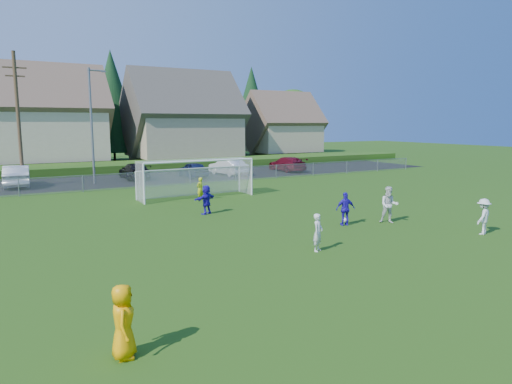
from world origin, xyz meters
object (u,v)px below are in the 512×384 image
Objects in this scene: car_d at (135,171)px; car_e at (193,170)px; soccer_ball at (345,220)px; player_blue_a at (345,209)px; player_white_a at (318,232)px; player_blue_b at (206,200)px; car_g at (287,164)px; soccer_goal at (195,172)px; player_white_b at (389,205)px; player_white_c at (483,217)px; car_b at (17,176)px; car_f at (228,167)px; referee at (123,321)px; goalkeeper at (200,189)px.

car_e is (4.84, -1.35, -0.01)m from car_d.
soccer_ball is 0.14× the size of player_blue_a.
player_blue_a reaches higher than player_white_a.
player_blue_b is at bearing 69.52° from car_e.
soccer_goal is (-14.17, -10.54, 0.91)m from car_g.
soccer_ball is at bearing -173.11° from player_white_b.
player_white_c reaches higher than car_g.
car_d is 15.07m from car_g.
car_b reaches higher than car_e.
car_f is at bearing -143.37° from player_blue_b.
player_white_a is at bearing 91.80° from car_d.
player_white_b is at bearing 106.09° from car_d.
player_blue_a is at bearing -155.38° from player_white_b.
player_blue_a is 0.40× the size of car_e.
car_d is (8.23, 30.09, -0.10)m from referee.
player_white_b reaches higher than player_blue_a.
referee is 16.42m from player_white_c.
player_white_a is at bearing -118.34° from player_white_b.
car_f is (4.02, 21.10, 0.64)m from soccer_ball.
goalkeeper is at bearing 69.18° from car_e.
player_white_c is 0.32× the size of car_g.
car_b is 24.08m from car_g.
referee is 31.57m from car_e.
car_d is (-4.33, 22.30, 0.58)m from soccer_ball.
soccer_ball is 11.38m from soccer_goal.
soccer_goal is at bearing -122.26° from goalkeeper.
player_white_a is 0.19× the size of soccer_goal.
player_white_b is 9.34m from player_blue_b.
car_b reaches higher than car_d.
player_blue_b is 1.08× the size of goalkeeper.
player_white_b is at bearing -49.47° from referee.
soccer_goal is (1.59, 5.51, 0.85)m from player_blue_b.
soccer_goal reaches higher than referee.
soccer_ball is 25.72m from car_b.
player_white_a is 0.32× the size of car_f.
player_blue_a is 23.17m from car_d.
player_white_c is at bearing 125.73° from car_b.
player_white_b is 27.63m from car_b.
car_e is (-1.23, 22.13, -0.21)m from player_white_b.
soccer_ball is at bearing -69.77° from player_white_c.
goalkeeper is at bearing 111.14° from soccer_ball.
car_f is (0.43, 25.95, -0.04)m from player_white_c.
car_b is (-9.11, 25.38, 0.10)m from player_white_a.
player_white_b is at bearing 126.54° from car_b.
car_b is (-8.31, 16.74, 0.04)m from player_blue_b.
referee is 31.20m from car_d.
car_b is 13.90m from car_e.
car_b is at bearing 131.40° from soccer_goal.
soccer_goal is at bearing 107.87° from soccer_ball.
player_white_b is (5.98, 2.23, 0.17)m from player_white_a.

